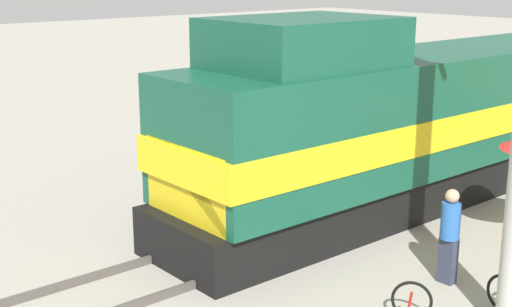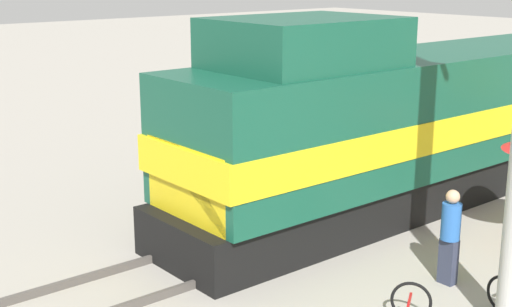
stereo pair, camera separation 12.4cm
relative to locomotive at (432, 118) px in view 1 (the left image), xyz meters
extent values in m
plane|color=gray|center=(0.00, -1.99, -1.91)|extent=(120.00, 120.00, 0.00)
cube|color=#4C4742|center=(-0.72, -1.99, -1.83)|extent=(0.08, 43.52, 0.15)
cube|color=#4C4742|center=(0.72, -1.99, -1.83)|extent=(0.08, 43.52, 0.15)
cube|color=black|center=(0.00, 0.47, -1.42)|extent=(2.64, 16.12, 0.96)
cube|color=#144C38|center=(0.00, 0.47, 0.34)|extent=(2.87, 15.48, 2.55)
cube|color=yellow|center=(0.00, 0.47, 0.08)|extent=(2.91, 15.64, 0.70)
cube|color=yellow|center=(0.00, -6.14, -0.24)|extent=(2.44, 2.26, 1.40)
cube|color=#144C38|center=(0.00, -4.36, 2.10)|extent=(2.70, 3.55, 0.98)
cube|color=#2D3347|center=(3.40, -4.00, -1.49)|extent=(0.30, 0.20, 0.83)
cylinder|color=#2659A5|center=(3.40, -4.00, -0.74)|extent=(0.34, 0.34, 0.66)
sphere|color=tan|center=(3.40, -4.00, -0.29)|extent=(0.24, 0.24, 0.24)
torus|color=black|center=(4.68, -4.27, -1.58)|extent=(0.66, 0.07, 0.66)
torus|color=black|center=(3.86, -5.60, -1.58)|extent=(0.58, 0.40, 0.65)
camera|label=1|loc=(10.16, -14.14, 3.54)|focal=50.00mm
camera|label=2|loc=(10.24, -14.04, 3.54)|focal=50.00mm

